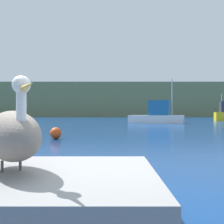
# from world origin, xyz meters

# --- Properties ---
(ground_plane) EXTENTS (260.00, 260.00, 0.00)m
(ground_plane) POSITION_xyz_m (0.00, 0.00, 0.00)
(ground_plane) COLOR navy
(hillside_backdrop) EXTENTS (140.00, 17.59, 9.77)m
(hillside_backdrop) POSITION_xyz_m (0.00, 81.13, 4.89)
(hillside_backdrop) COLOR #6B7A51
(hillside_backdrop) RESTS_ON ground
(pier_dock) EXTENTS (2.97, 2.05, 0.63)m
(pier_dock) POSITION_xyz_m (-1.03, -0.47, 0.32)
(pier_dock) COLOR gray
(pier_dock) RESTS_ON ground
(pelican) EXTENTS (1.04, 1.33, 0.95)m
(pelican) POSITION_xyz_m (-1.02, -0.48, 1.02)
(pelican) COLOR slate
(pelican) RESTS_ON pier_dock
(fishing_boat_white) EXTENTS (6.60, 4.20, 5.14)m
(fishing_boat_white) POSITION_xyz_m (5.32, 28.95, 0.94)
(fishing_boat_white) COLOR white
(fishing_boat_white) RESTS_ON ground
(mooring_buoy) EXTENTS (0.55, 0.55, 0.55)m
(mooring_buoy) POSITION_xyz_m (-2.64, 9.54, 0.28)
(mooring_buoy) COLOR #E54C19
(mooring_buoy) RESTS_ON ground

